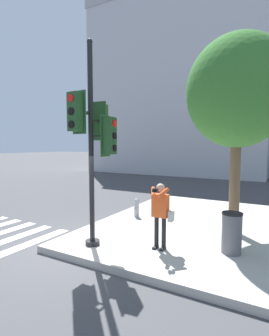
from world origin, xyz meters
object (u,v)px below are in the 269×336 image
object	(u,v)px
fire_hydrant	(137,208)
traffic_signal_pole	(91,130)
trash_bin	(232,233)
person_photographer	(161,210)
street_tree	(238,92)

from	to	relation	value
fire_hydrant	traffic_signal_pole	bearing A→B (deg)	-84.46
trash_bin	traffic_signal_pole	bearing A→B (deg)	-159.59
person_photographer	street_tree	size ratio (longest dim) A/B	0.29
street_tree	trash_bin	xyz separation A→B (m)	(0.21, -1.61, -3.60)
traffic_signal_pole	person_photographer	size ratio (longest dim) A/B	3.15
street_tree	fire_hydrant	bearing A→B (deg)	178.42
street_tree	trash_bin	distance (m)	3.95
traffic_signal_pole	fire_hydrant	distance (m)	3.95
person_photographer	trash_bin	world-z (taller)	person_photographer
traffic_signal_pole	trash_bin	bearing A→B (deg)	20.41
trash_bin	person_photographer	bearing A→B (deg)	-159.95
traffic_signal_pole	person_photographer	bearing A→B (deg)	20.76
traffic_signal_pole	fire_hydrant	bearing A→B (deg)	95.54
street_tree	fire_hydrant	xyz separation A→B (m)	(-3.35, 0.09, -3.77)
person_photographer	traffic_signal_pole	bearing A→B (deg)	-159.24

